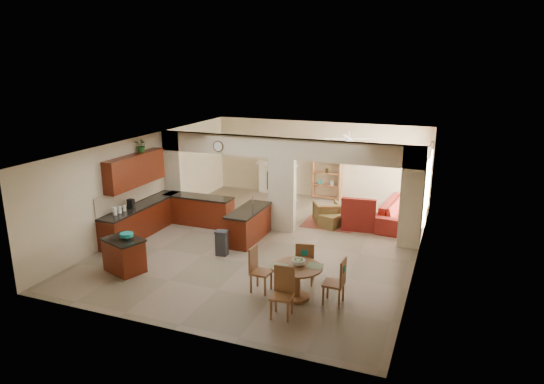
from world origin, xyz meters
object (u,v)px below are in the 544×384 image
at_px(kitchen_island, 124,255).
at_px(armchair, 327,213).
at_px(sofa, 402,213).
at_px(dining_table, 297,277).

bearing_deg(kitchen_island, armchair, 74.44).
bearing_deg(armchair, sofa, 168.96).
distance_m(kitchen_island, sofa, 8.34).
bearing_deg(kitchen_island, dining_table, 21.83).
height_order(kitchen_island, sofa, kitchen_island).
xyz_separation_m(dining_table, armchair, (-0.69, 5.03, -0.15)).
bearing_deg(sofa, kitchen_island, 141.15).
distance_m(kitchen_island, armchair, 6.36).
distance_m(dining_table, armchair, 5.08).
xyz_separation_m(dining_table, sofa, (1.52, 5.76, -0.12)).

